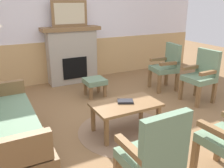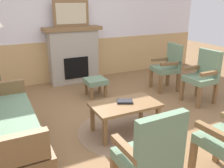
{
  "view_description": "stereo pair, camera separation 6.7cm",
  "coord_description": "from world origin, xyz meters",
  "px_view_note": "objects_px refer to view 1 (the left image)",
  "views": [
    {
      "loc": [
        -1.7,
        -2.92,
        1.82
      ],
      "look_at": [
        0.0,
        0.35,
        0.55
      ],
      "focal_mm": 38.8,
      "sensor_mm": 36.0,
      "label": 1
    },
    {
      "loc": [
        -1.64,
        -2.95,
        1.82
      ],
      "look_at": [
        0.0,
        0.35,
        0.55
      ],
      "focal_mm": 38.8,
      "sensor_mm": 36.0,
      "label": 2
    }
  ],
  "objects_px": {
    "framed_picture": "(70,14)",
    "armchair_by_window_left": "(202,74)",
    "fireplace": "(72,55)",
    "book_on_table": "(125,101)",
    "armchair_front_center": "(154,154)",
    "footstool": "(95,82)",
    "armchair_near_fireplace": "(167,65)",
    "couch": "(6,125)",
    "coffee_table": "(126,107)"
  },
  "relations": [
    {
      "from": "couch",
      "to": "armchair_front_center",
      "type": "xyz_separation_m",
      "value": [
        1.1,
        -1.46,
        0.14
      ]
    },
    {
      "from": "framed_picture",
      "to": "footstool",
      "type": "relative_size",
      "value": 2.0
    },
    {
      "from": "armchair_by_window_left",
      "to": "couch",
      "type": "bearing_deg",
      "value": -177.4
    },
    {
      "from": "coffee_table",
      "to": "armchair_near_fireplace",
      "type": "distance_m",
      "value": 2.07
    },
    {
      "from": "coffee_table",
      "to": "book_on_table",
      "type": "xyz_separation_m",
      "value": [
        0.01,
        0.04,
        0.07
      ]
    },
    {
      "from": "armchair_near_fireplace",
      "to": "fireplace",
      "type": "bearing_deg",
      "value": 139.61
    },
    {
      "from": "armchair_by_window_left",
      "to": "book_on_table",
      "type": "bearing_deg",
      "value": -170.65
    },
    {
      "from": "couch",
      "to": "book_on_table",
      "type": "relative_size",
      "value": 8.11
    },
    {
      "from": "armchair_near_fireplace",
      "to": "armchair_by_window_left",
      "type": "xyz_separation_m",
      "value": [
        0.14,
        -0.83,
        0.0
      ]
    },
    {
      "from": "armchair_by_window_left",
      "to": "fireplace",
      "type": "bearing_deg",
      "value": 128.71
    },
    {
      "from": "footstool",
      "to": "armchair_by_window_left",
      "type": "height_order",
      "value": "armchair_by_window_left"
    },
    {
      "from": "framed_picture",
      "to": "armchair_front_center",
      "type": "xyz_separation_m",
      "value": [
        -0.54,
        -3.83,
        -1.02
      ]
    },
    {
      "from": "fireplace",
      "to": "armchair_front_center",
      "type": "height_order",
      "value": "fireplace"
    },
    {
      "from": "fireplace",
      "to": "armchair_near_fireplace",
      "type": "xyz_separation_m",
      "value": [
        1.63,
        -1.39,
        -0.11
      ]
    },
    {
      "from": "book_on_table",
      "to": "armchair_by_window_left",
      "type": "bearing_deg",
      "value": 9.35
    },
    {
      "from": "footstool",
      "to": "armchair_front_center",
      "type": "height_order",
      "value": "armchair_front_center"
    },
    {
      "from": "armchair_near_fireplace",
      "to": "armchair_front_center",
      "type": "relative_size",
      "value": 1.0
    },
    {
      "from": "couch",
      "to": "armchair_by_window_left",
      "type": "distance_m",
      "value": 3.42
    },
    {
      "from": "fireplace",
      "to": "framed_picture",
      "type": "xyz_separation_m",
      "value": [
        0.0,
        0.0,
        0.91
      ]
    },
    {
      "from": "book_on_table",
      "to": "armchair_front_center",
      "type": "bearing_deg",
      "value": -110.1
    },
    {
      "from": "armchair_front_center",
      "to": "armchair_near_fireplace",
      "type": "bearing_deg",
      "value": 48.42
    },
    {
      "from": "armchair_near_fireplace",
      "to": "armchair_front_center",
      "type": "xyz_separation_m",
      "value": [
        -2.17,
        -2.45,
        0.0
      ]
    },
    {
      "from": "coffee_table",
      "to": "armchair_front_center",
      "type": "relative_size",
      "value": 0.98
    },
    {
      "from": "framed_picture",
      "to": "armchair_near_fireplace",
      "type": "height_order",
      "value": "framed_picture"
    },
    {
      "from": "couch",
      "to": "armchair_by_window_left",
      "type": "bearing_deg",
      "value": 2.6
    },
    {
      "from": "fireplace",
      "to": "footstool",
      "type": "height_order",
      "value": "fireplace"
    },
    {
      "from": "fireplace",
      "to": "framed_picture",
      "type": "relative_size",
      "value": 1.62
    },
    {
      "from": "armchair_near_fireplace",
      "to": "footstool",
      "type": "bearing_deg",
      "value": 168.18
    },
    {
      "from": "framed_picture",
      "to": "armchair_near_fireplace",
      "type": "distance_m",
      "value": 2.37
    },
    {
      "from": "armchair_by_window_left",
      "to": "framed_picture",
      "type": "bearing_deg",
      "value": 128.71
    },
    {
      "from": "couch",
      "to": "footstool",
      "type": "relative_size",
      "value": 4.5
    },
    {
      "from": "book_on_table",
      "to": "armchair_by_window_left",
      "type": "xyz_separation_m",
      "value": [
        1.83,
        0.3,
        0.08
      ]
    },
    {
      "from": "book_on_table",
      "to": "footstool",
      "type": "bearing_deg",
      "value": 84.02
    },
    {
      "from": "coffee_table",
      "to": "armchair_front_center",
      "type": "distance_m",
      "value": 1.37
    },
    {
      "from": "framed_picture",
      "to": "armchair_by_window_left",
      "type": "relative_size",
      "value": 0.82
    },
    {
      "from": "coffee_table",
      "to": "armchair_by_window_left",
      "type": "xyz_separation_m",
      "value": [
        1.84,
        0.34,
        0.15
      ]
    },
    {
      "from": "book_on_table",
      "to": "armchair_near_fireplace",
      "type": "xyz_separation_m",
      "value": [
        1.69,
        1.13,
        0.08
      ]
    },
    {
      "from": "book_on_table",
      "to": "armchair_by_window_left",
      "type": "relative_size",
      "value": 0.23
    },
    {
      "from": "fireplace",
      "to": "armchair_near_fireplace",
      "type": "height_order",
      "value": "fireplace"
    },
    {
      "from": "book_on_table",
      "to": "armchair_front_center",
      "type": "relative_size",
      "value": 0.23
    },
    {
      "from": "fireplace",
      "to": "footstool",
      "type": "xyz_separation_m",
      "value": [
        0.1,
        -1.07,
        -0.37
      ]
    },
    {
      "from": "book_on_table",
      "to": "armchair_near_fireplace",
      "type": "relative_size",
      "value": 0.23
    },
    {
      "from": "coffee_table",
      "to": "book_on_table",
      "type": "distance_m",
      "value": 0.08
    },
    {
      "from": "book_on_table",
      "to": "fireplace",
      "type": "bearing_deg",
      "value": 88.75
    },
    {
      "from": "couch",
      "to": "book_on_table",
      "type": "distance_m",
      "value": 1.59
    },
    {
      "from": "couch",
      "to": "armchair_near_fireplace",
      "type": "bearing_deg",
      "value": 16.71
    },
    {
      "from": "fireplace",
      "to": "armchair_front_center",
      "type": "bearing_deg",
      "value": -97.97
    },
    {
      "from": "couch",
      "to": "armchair_by_window_left",
      "type": "height_order",
      "value": "same"
    },
    {
      "from": "footstool",
      "to": "armchair_near_fireplace",
      "type": "bearing_deg",
      "value": -11.82
    },
    {
      "from": "fireplace",
      "to": "armchair_by_window_left",
      "type": "height_order",
      "value": "fireplace"
    }
  ]
}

